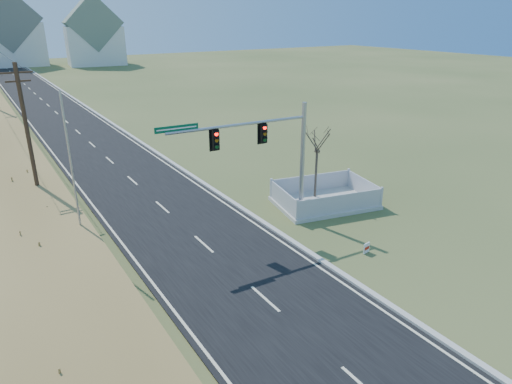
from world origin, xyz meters
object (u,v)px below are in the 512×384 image
(fence_enclosure, at_px, (324,201))
(bare_tree, at_px, (318,139))
(open_sign, at_px, (367,248))
(flagpole, at_px, (75,189))
(traffic_signal_mast, at_px, (275,154))

(fence_enclosure, distance_m, bare_tree, 4.06)
(open_sign, height_order, flagpole, flagpole)
(fence_enclosure, distance_m, flagpole, 15.19)
(open_sign, bearing_deg, traffic_signal_mast, 103.27)
(fence_enclosure, distance_m, open_sign, 6.66)
(traffic_signal_mast, distance_m, flagpole, 10.70)
(fence_enclosure, relative_size, flagpole, 0.84)
(traffic_signal_mast, xyz_separation_m, fence_enclosure, (4.55, 0.84, -4.08))
(traffic_signal_mast, height_order, open_sign, traffic_signal_mast)
(fence_enclosure, relative_size, bare_tree, 1.32)
(fence_enclosure, xyz_separation_m, bare_tree, (0.03, 1.01, 3.93))
(traffic_signal_mast, bearing_deg, bare_tree, 25.02)
(traffic_signal_mast, bearing_deg, flagpole, 165.21)
(flagpole, distance_m, bare_tree, 14.82)
(fence_enclosure, bearing_deg, bare_tree, 99.81)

